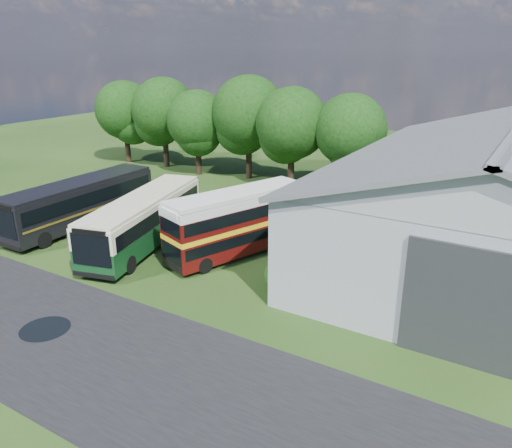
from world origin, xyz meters
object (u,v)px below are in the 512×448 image
Objects in this scene: bus_green_single at (144,220)px; bus_dark_single at (81,202)px; bus_maroon_double at (238,223)px; storage_shed at (511,192)px.

bus_green_single is 6.36m from bus_dark_single.
bus_maroon_double reaches higher than bus_dark_single.
bus_dark_single is (-6.35, 0.42, 0.02)m from bus_green_single.
bus_maroon_double is at bearing -152.27° from storage_shed.
storage_shed is 2.09× the size of bus_green_single.
bus_maroon_double is 12.24m from bus_dark_single.
bus_green_single is at bearing -143.04° from bus_maroon_double.
bus_maroon_double is (-13.81, -7.26, -2.20)m from storage_shed.
bus_green_single is 1.26× the size of bus_maroon_double.
storage_shed is 27.48m from bus_dark_single.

